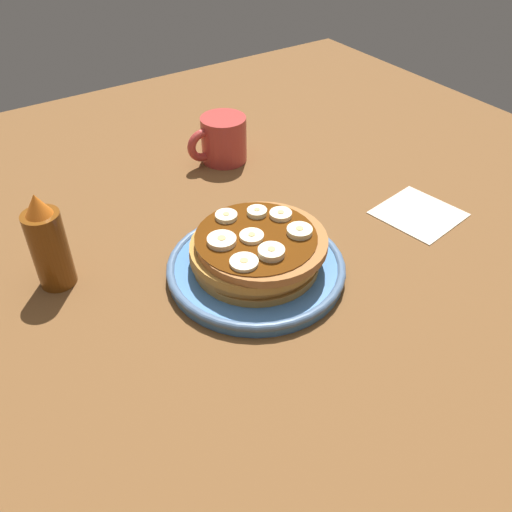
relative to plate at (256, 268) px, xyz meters
The scene contains 14 objects.
ground_plane 2.56cm from the plate, ahead, with size 140.00×140.00×3.00cm, color brown.
plate is the anchor object (origin of this frame).
pancake_stack 2.85cm from the plate, behind, with size 17.26×17.41×4.51cm.
banana_slice_0 5.32cm from the plate, 36.18° to the left, with size 3.01×3.01×0.74cm.
banana_slice_1 7.59cm from the plate, 41.80° to the left, with size 3.38×3.38×0.69cm.
banana_slice_2 6.78cm from the plate, 82.66° to the left, with size 3.22×3.22×1.06cm.
banana_slice_3 7.62cm from the plate, 79.35° to the right, with size 2.87×2.87×0.84cm.
banana_slice_4 6.89cm from the plate, 16.17° to the right, with size 3.59×3.59×0.92cm.
banana_slice_5 7.19cm from the plate, 125.20° to the right, with size 2.61×2.61×0.91cm.
banana_slice_6 7.63cm from the plate, 152.75° to the left, with size 3.20×3.20×0.95cm.
banana_slice_7 7.55cm from the plate, 160.05° to the right, with size 2.91×2.91×0.83cm.
coffee_mug 30.99cm from the plate, 112.96° to the right, with size 10.74×7.69×7.74cm.
napkin 27.96cm from the plate, behind, with size 11.00×11.00×0.30cm, color beige.
syrup_bottle 25.70cm from the plate, 30.28° to the right, with size 4.55×4.55×13.13cm.
Camera 1 is at (29.88, 44.86, 46.40)cm, focal length 38.35 mm.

